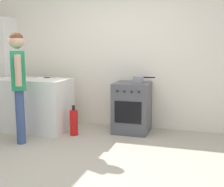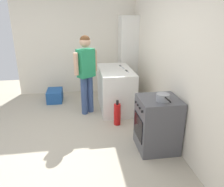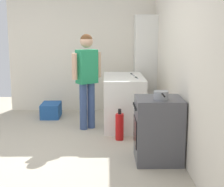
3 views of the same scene
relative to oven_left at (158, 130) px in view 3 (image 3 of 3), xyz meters
name	(u,v)px [view 3 (image 3 of 3)]	position (x,y,z in m)	size (l,w,h in m)	color
ground_plane	(44,152)	(-0.35, -1.58, -0.43)	(8.00, 8.00, 0.00)	#ADA38E
back_wall	(183,61)	(-0.35, 0.37, 0.87)	(6.00, 0.10, 2.60)	silver
side_wall_left	(83,49)	(-2.95, -1.18, 0.87)	(0.10, 3.10, 2.60)	silver
counter_unit	(124,101)	(-1.70, -0.38, 0.02)	(1.30, 0.70, 0.90)	silver
oven_left	(158,130)	(0.00, 0.00, 0.00)	(0.59, 0.62, 0.85)	#4C4C51
pot	(161,95)	(0.11, 0.01, 0.48)	(0.37, 0.19, 0.11)	gray
knife_paring	(136,78)	(-1.48, -0.17, 0.48)	(0.21, 0.05, 0.01)	silver
knife_bread	(132,75)	(-1.89, -0.21, 0.48)	(0.35, 0.07, 0.01)	silver
person	(87,73)	(-1.50, -1.02, 0.56)	(0.37, 0.48, 1.65)	#384C7A
fire_extinguisher	(120,126)	(-0.87, -0.48, -0.21)	(0.13, 0.13, 0.50)	red
recycling_crate_lower	(51,110)	(-2.30, -1.79, -0.29)	(0.52, 0.36, 0.28)	#235193
larder_cabinet	(145,65)	(-2.65, 0.10, 0.57)	(0.48, 0.44, 2.00)	silver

